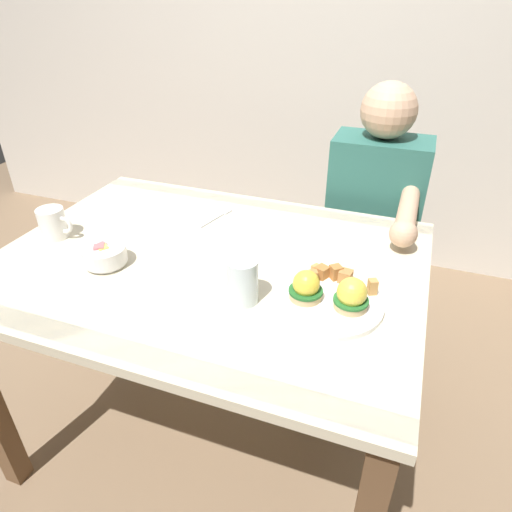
{
  "coord_description": "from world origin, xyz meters",
  "views": [
    {
      "loc": [
        0.51,
        -0.98,
        1.42
      ],
      "look_at": [
        0.15,
        0.0,
        0.78
      ],
      "focal_mm": 31.79,
      "sensor_mm": 36.0,
      "label": 1
    }
  ],
  "objects_px": {
    "fruit_bowl": "(105,255)",
    "diner_person": "(373,219)",
    "dining_table": "(210,289)",
    "water_glass_near": "(243,284)",
    "coffee_mug": "(53,223)",
    "fork": "(217,217)",
    "eggs_benedict_plate": "(329,296)"
  },
  "relations": [
    {
      "from": "water_glass_near",
      "to": "diner_person",
      "type": "xyz_separation_m",
      "value": [
        0.23,
        0.75,
        -0.14
      ]
    },
    {
      "from": "diner_person",
      "to": "coffee_mug",
      "type": "bearing_deg",
      "value": -143.99
    },
    {
      "from": "coffee_mug",
      "to": "diner_person",
      "type": "distance_m",
      "value": 1.11
    },
    {
      "from": "coffee_mug",
      "to": "diner_person",
      "type": "xyz_separation_m",
      "value": [
        0.89,
        0.65,
        -0.14
      ]
    },
    {
      "from": "dining_table",
      "to": "diner_person",
      "type": "relative_size",
      "value": 1.05
    },
    {
      "from": "fork",
      "to": "water_glass_near",
      "type": "relative_size",
      "value": 1.33
    },
    {
      "from": "water_glass_near",
      "to": "diner_person",
      "type": "bearing_deg",
      "value": 72.96
    },
    {
      "from": "fruit_bowl",
      "to": "coffee_mug",
      "type": "height_order",
      "value": "coffee_mug"
    },
    {
      "from": "eggs_benedict_plate",
      "to": "diner_person",
      "type": "xyz_separation_m",
      "value": [
        0.03,
        0.69,
        -0.12
      ]
    },
    {
      "from": "dining_table",
      "to": "coffee_mug",
      "type": "xyz_separation_m",
      "value": [
        -0.49,
        -0.05,
        0.16
      ]
    },
    {
      "from": "diner_person",
      "to": "dining_table",
      "type": "bearing_deg",
      "value": -123.42
    },
    {
      "from": "fruit_bowl",
      "to": "coffee_mug",
      "type": "relative_size",
      "value": 1.08
    },
    {
      "from": "fork",
      "to": "coffee_mug",
      "type": "bearing_deg",
      "value": -144.45
    },
    {
      "from": "fruit_bowl",
      "to": "fork",
      "type": "xyz_separation_m",
      "value": [
        0.17,
        0.37,
        -0.03
      ]
    },
    {
      "from": "dining_table",
      "to": "water_glass_near",
      "type": "height_order",
      "value": "water_glass_near"
    },
    {
      "from": "dining_table",
      "to": "eggs_benedict_plate",
      "type": "relative_size",
      "value": 4.44
    },
    {
      "from": "water_glass_near",
      "to": "diner_person",
      "type": "relative_size",
      "value": 0.1
    },
    {
      "from": "coffee_mug",
      "to": "water_glass_near",
      "type": "relative_size",
      "value": 0.96
    },
    {
      "from": "dining_table",
      "to": "eggs_benedict_plate",
      "type": "distance_m",
      "value": 0.4
    },
    {
      "from": "coffee_mug",
      "to": "dining_table",
      "type": "bearing_deg",
      "value": 5.32
    },
    {
      "from": "eggs_benedict_plate",
      "to": "water_glass_near",
      "type": "bearing_deg",
      "value": -164.62
    },
    {
      "from": "dining_table",
      "to": "fork",
      "type": "xyz_separation_m",
      "value": [
        -0.08,
        0.25,
        0.11
      ]
    },
    {
      "from": "dining_table",
      "to": "water_glass_near",
      "type": "relative_size",
      "value": 10.33
    },
    {
      "from": "water_glass_near",
      "to": "diner_person",
      "type": "distance_m",
      "value": 0.79
    },
    {
      "from": "fork",
      "to": "dining_table",
      "type": "bearing_deg",
      "value": -71.78
    },
    {
      "from": "fruit_bowl",
      "to": "diner_person",
      "type": "height_order",
      "value": "diner_person"
    },
    {
      "from": "dining_table",
      "to": "coffee_mug",
      "type": "height_order",
      "value": "coffee_mug"
    },
    {
      "from": "diner_person",
      "to": "fruit_bowl",
      "type": "bearing_deg",
      "value": -131.79
    },
    {
      "from": "eggs_benedict_plate",
      "to": "diner_person",
      "type": "height_order",
      "value": "diner_person"
    },
    {
      "from": "fruit_bowl",
      "to": "diner_person",
      "type": "distance_m",
      "value": 0.98
    },
    {
      "from": "dining_table",
      "to": "coffee_mug",
      "type": "distance_m",
      "value": 0.52
    },
    {
      "from": "fork",
      "to": "water_glass_near",
      "type": "xyz_separation_m",
      "value": [
        0.25,
        -0.4,
        0.05
      ]
    }
  ]
}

